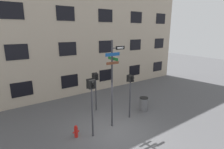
# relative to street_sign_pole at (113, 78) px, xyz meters

# --- Properties ---
(ground_plane) EXTENTS (60.00, 60.00, 0.00)m
(ground_plane) POSITION_rel_street_sign_pole_xyz_m (-0.25, -0.61, -2.79)
(ground_plane) COLOR #515154
(building_facade) EXTENTS (24.00, 0.63, 12.75)m
(building_facade) POSITION_rel_street_sign_pole_xyz_m (-0.25, 5.93, 3.58)
(building_facade) COLOR tan
(building_facade) RESTS_ON ground_plane
(street_sign_pole) EXTENTS (1.22, 0.86, 4.73)m
(street_sign_pole) POSITION_rel_street_sign_pole_xyz_m (0.00, 0.00, 0.00)
(street_sign_pole) COLOR #2D2D33
(street_sign_pole) RESTS_ON ground_plane
(pedestrian_signal_left) EXTENTS (0.38, 0.40, 2.99)m
(pedestrian_signal_left) POSITION_rel_street_sign_pole_xyz_m (-1.40, -0.25, -0.44)
(pedestrian_signal_left) COLOR #2D2D33
(pedestrian_signal_left) RESTS_ON ground_plane
(pedestrian_signal_right) EXTENTS (0.34, 0.40, 2.69)m
(pedestrian_signal_right) POSITION_rel_street_sign_pole_xyz_m (1.38, 0.19, -0.71)
(pedestrian_signal_right) COLOR #2D2D33
(pedestrian_signal_right) RESTS_ON ground_plane
(pedestrian_signal_across) EXTENTS (0.36, 0.40, 2.56)m
(pedestrian_signal_across) POSITION_rel_street_sign_pole_xyz_m (0.20, 2.23, -0.78)
(pedestrian_signal_across) COLOR #2D2D33
(pedestrian_signal_across) RESTS_ON ground_plane
(fire_hydrant) EXTENTS (0.34, 0.18, 0.64)m
(fire_hydrant) POSITION_rel_street_sign_pole_xyz_m (-2.13, 0.16, -2.48)
(fire_hydrant) COLOR red
(fire_hydrant) RESTS_ON ground_plane
(trash_bin) EXTENTS (0.57, 0.57, 0.89)m
(trash_bin) POSITION_rel_street_sign_pole_xyz_m (2.82, 0.45, -2.34)
(trash_bin) COLOR #59595B
(trash_bin) RESTS_ON ground_plane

